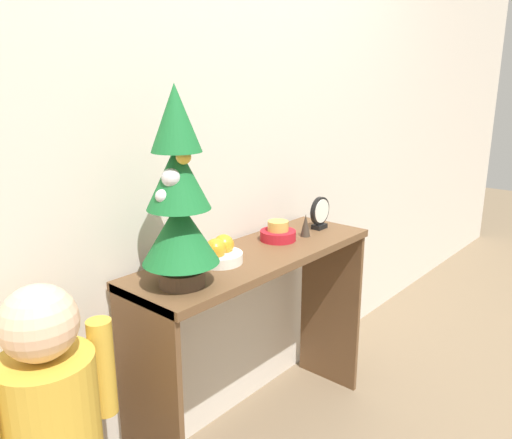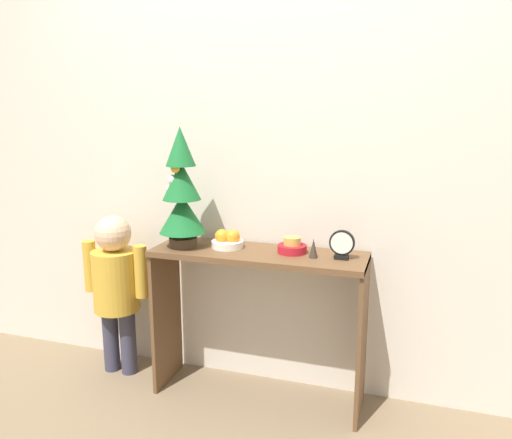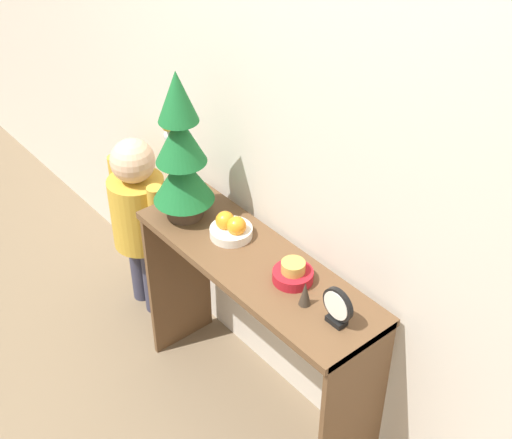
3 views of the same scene
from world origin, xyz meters
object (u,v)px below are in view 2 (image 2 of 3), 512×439
object	(u,v)px
fruit_bowl	(227,241)
figurine	(313,248)
mini_tree	(182,192)
singing_bowl	(292,247)
desk_clock	(342,245)
child_figure	(116,280)

from	to	relation	value
fruit_bowl	figurine	bearing A→B (deg)	-5.60
mini_tree	singing_bowl	bearing A→B (deg)	6.34
singing_bowl	figurine	size ratio (longest dim) A/B	1.54
singing_bowl	desk_clock	distance (m)	0.26
desk_clock	figurine	world-z (taller)	desk_clock
child_figure	figurine	bearing A→B (deg)	-1.21
singing_bowl	fruit_bowl	bearing A→B (deg)	-178.80
figurine	child_figure	xyz separation A→B (m)	(-1.13, 0.02, -0.29)
desk_clock	figurine	size ratio (longest dim) A/B	1.50
singing_bowl	child_figure	world-z (taller)	child_figure
figurine	fruit_bowl	bearing A→B (deg)	174.40
singing_bowl	child_figure	xyz separation A→B (m)	(-1.01, -0.03, -0.27)
mini_tree	figurine	world-z (taller)	mini_tree
fruit_bowl	desk_clock	xyz separation A→B (m)	(0.59, -0.03, 0.03)
fruit_bowl	singing_bowl	bearing A→B (deg)	1.20
mini_tree	child_figure	world-z (taller)	mini_tree
fruit_bowl	child_figure	bearing A→B (deg)	-178.19
mini_tree	singing_bowl	size ratio (longest dim) A/B	4.25
mini_tree	child_figure	distance (m)	0.69
fruit_bowl	desk_clock	bearing A→B (deg)	-2.66
desk_clock	child_figure	distance (m)	1.30
mini_tree	fruit_bowl	bearing A→B (deg)	13.95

